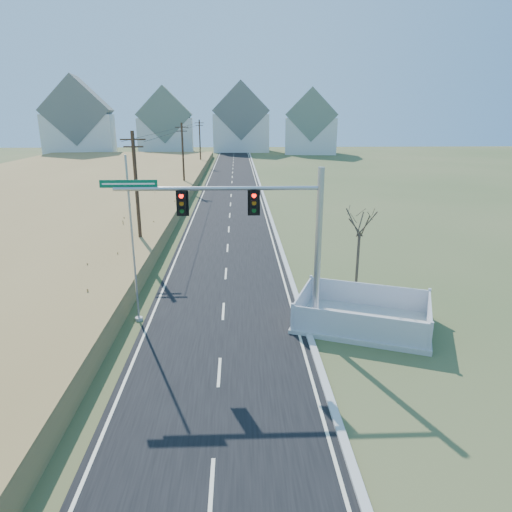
{
  "coord_description": "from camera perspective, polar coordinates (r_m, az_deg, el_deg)",
  "views": [
    {
      "loc": [
        0.84,
        -18.4,
        10.15
      ],
      "look_at": [
        1.71,
        3.13,
        3.4
      ],
      "focal_mm": 32.0,
      "sensor_mm": 36.0,
      "label": 1
    }
  ],
  "objects": [
    {
      "name": "condo_n",
      "position": [
        130.43,
        -1.9,
        16.26
      ],
      "size": [
        15.27,
        10.2,
        18.54
      ],
      "color": "silver",
      "rests_on": "ground"
    },
    {
      "name": "bare_tree",
      "position": [
        26.72,
        12.92,
        4.3
      ],
      "size": [
        2.01,
        2.01,
        5.34
      ],
      "color": "#4C3F33",
      "rests_on": "ground"
    },
    {
      "name": "road",
      "position": [
        69.14,
        -3.04,
        8.95
      ],
      "size": [
        8.0,
        180.0,
        0.06
      ],
      "primitive_type": "cube",
      "color": "black",
      "rests_on": "ground"
    },
    {
      "name": "utility_pole_far",
      "position": [
        93.84,
        -7.02,
        13.92
      ],
      "size": [
        1.8,
        0.26,
        9.0
      ],
      "color": "#422D1E",
      "rests_on": "ground"
    },
    {
      "name": "reed_marsh",
      "position": [
        64.16,
        -25.29,
        7.23
      ],
      "size": [
        38.0,
        110.0,
        1.3
      ],
      "primitive_type": "cube",
      "color": "#9A7C45",
      "rests_on": "ground"
    },
    {
      "name": "traffic_signal_mast",
      "position": [
        20.69,
        2.59,
        2.39
      ],
      "size": [
        9.96,
        0.68,
        7.92
      ],
      "rotation": [
        0.0,
        0.0,
        -0.0
      ],
      "color": "#9EA0A5",
      "rests_on": "ground"
    },
    {
      "name": "utility_pole_near",
      "position": [
        34.63,
        -14.67,
        7.75
      ],
      "size": [
        1.8,
        0.26,
        9.0
      ],
      "color": "#422D1E",
      "rests_on": "ground"
    },
    {
      "name": "condo_ne",
      "position": [
        123.93,
        6.82,
        15.74
      ],
      "size": [
        14.12,
        10.51,
        16.52
      ],
      "rotation": [
        0.0,
        0.0,
        -0.1
      ],
      "color": "silver",
      "rests_on": "ground"
    },
    {
      "name": "ground",
      "position": [
        21.02,
        -4.41,
        -11.52
      ],
      "size": [
        260.0,
        260.0,
        0.0
      ],
      "primitive_type": "plane",
      "color": "#3D5127",
      "rests_on": "ground"
    },
    {
      "name": "condo_nnw",
      "position": [
        127.83,
        -11.23,
        15.63
      ],
      "size": [
        14.93,
        11.17,
        17.03
      ],
      "rotation": [
        0.0,
        0.0,
        0.07
      ],
      "color": "silver",
      "rests_on": "ground"
    },
    {
      "name": "open_sign",
      "position": [
        22.7,
        7.27,
        -8.37
      ],
      "size": [
        0.51,
        0.17,
        0.63
      ],
      "rotation": [
        0.0,
        0.0,
        -0.22
      ],
      "color": "white",
      "rests_on": "ground"
    },
    {
      "name": "curb",
      "position": [
        69.21,
        0.44,
        9.03
      ],
      "size": [
        0.3,
        180.0,
        0.18
      ],
      "primitive_type": "cube",
      "color": "#B2AFA8",
      "rests_on": "ground"
    },
    {
      "name": "condo_nw",
      "position": [
        124.63,
        -21.26,
        15.14
      ],
      "size": [
        17.69,
        13.38,
        19.05
      ],
      "rotation": [
        0.0,
        0.0,
        0.14
      ],
      "color": "silver",
      "rests_on": "ground"
    },
    {
      "name": "fence_enclosure",
      "position": [
        23.61,
        13.15,
        -7.78
      ],
      "size": [
        7.64,
        6.46,
        1.48
      ],
      "rotation": [
        0.0,
        0.0,
        -0.37
      ],
      "color": "#B7B5AD",
      "rests_on": "ground"
    },
    {
      "name": "flagpole",
      "position": [
        23.2,
        -15.01,
        -0.31
      ],
      "size": [
        0.38,
        0.38,
        8.34
      ],
      "color": "#B7B5AD",
      "rests_on": "ground"
    },
    {
      "name": "utility_pole_mid",
      "position": [
        64.05,
        -9.11,
        12.28
      ],
      "size": [
        1.8,
        0.26,
        9.0
      ],
      "color": "#422D1E",
      "rests_on": "ground"
    }
  ]
}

